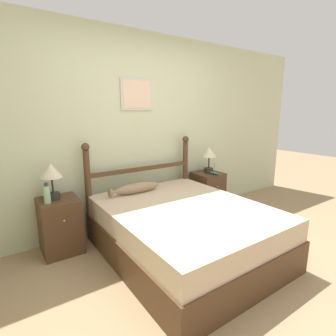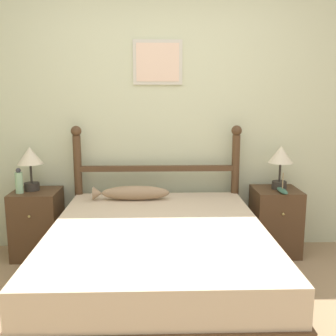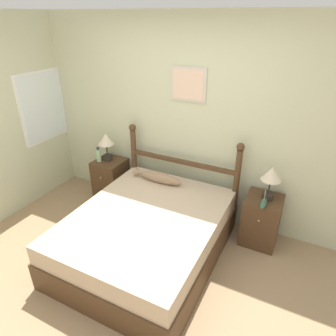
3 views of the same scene
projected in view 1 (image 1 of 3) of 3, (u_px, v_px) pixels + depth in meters
ground_plane at (229, 283)px, 2.40m from camera, size 16.00×16.00×0.00m
wall_back at (137, 131)px, 3.52m from camera, size 6.40×0.08×2.55m
bed at (184, 230)px, 2.85m from camera, size 1.54×1.92×0.56m
headboard at (142, 178)px, 3.51m from camera, size 1.56×0.10×1.19m
nightstand_left at (60, 226)px, 2.90m from camera, size 0.41×0.43×0.61m
nightstand_right at (207, 192)px, 4.11m from camera, size 0.41×0.43×0.61m
table_lamp_left at (51, 174)px, 2.77m from camera, size 0.23×0.23×0.40m
table_lamp_right at (209, 155)px, 4.01m from camera, size 0.23×0.23×0.40m
bottle at (47, 194)px, 2.69m from camera, size 0.07×0.07×0.23m
model_boat at (214, 173)px, 3.94m from camera, size 0.07×0.24×0.18m
fish_pillow at (135, 188)px, 3.22m from camera, size 0.67×0.13×0.13m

